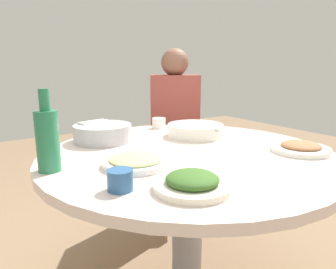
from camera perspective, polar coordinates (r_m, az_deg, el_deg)
name	(u,v)px	position (r m, az deg, el deg)	size (l,w,h in m)	color
round_dining_table	(188,177)	(1.38, 3.67, -7.79)	(1.25, 1.25, 0.73)	#99999E
rice_bowl	(103,133)	(1.55, -11.85, 0.35)	(0.28, 0.28, 0.09)	#B2B5BA
soup_bowl	(195,131)	(1.63, 5.01, 0.73)	(0.29, 0.32, 0.06)	white
dish_greens	(192,183)	(0.94, 4.47, -8.78)	(0.24, 0.24, 0.06)	silver
dish_tofu_braise	(301,148)	(1.45, 23.09, -2.24)	(0.24, 0.24, 0.04)	white
dish_noodles	(136,161)	(1.16, -5.92, -4.87)	(0.25, 0.25, 0.04)	white
green_bottle	(48,139)	(1.15, -21.17, -0.72)	(0.08, 0.08, 0.29)	#2A7D53
tea_cup_near	(120,180)	(0.94, -8.73, -8.22)	(0.08, 0.08, 0.06)	#2C5B90
tea_cup_far	(159,123)	(1.84, -1.69, 2.11)	(0.08, 0.08, 0.06)	white
stool_for_diner_left	(174,184)	(2.37, 1.15, -8.99)	(0.34, 0.34, 0.45)	brown
diner_left	(175,112)	(2.23, 1.21, 4.11)	(0.45, 0.46, 0.76)	#2D333D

